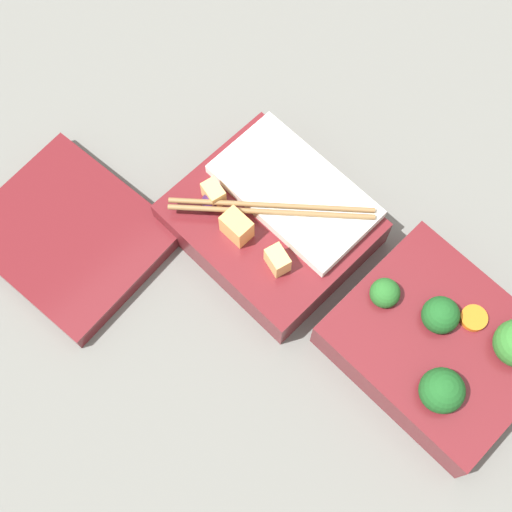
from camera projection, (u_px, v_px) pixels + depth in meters
The scene contains 4 objects.
ground_plane at pixel (355, 281), 0.70m from camera, with size 3.00×3.00×0.00m, color slate.
bento_tray_vegetable at pixel (444, 342), 0.65m from camera, with size 0.18×0.15×0.07m.
bento_tray_rice at pixel (273, 220), 0.70m from camera, with size 0.18×0.15×0.07m.
bento_lid at pixel (71, 235), 0.71m from camera, with size 0.17×0.15×0.02m, color maroon.
Camera 1 is at (-0.10, 0.24, 0.66)m, focal length 50.00 mm.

